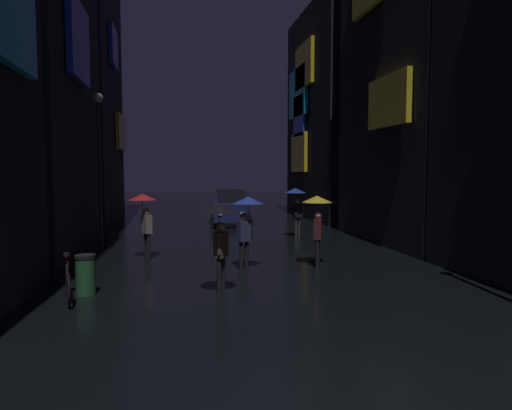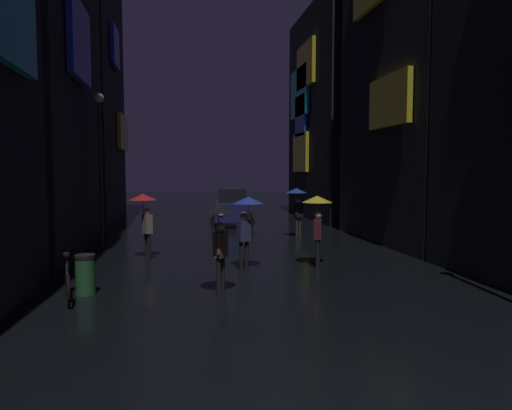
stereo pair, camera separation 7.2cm
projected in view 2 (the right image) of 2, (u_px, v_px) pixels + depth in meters
building_left_far at (76, 48)px, 24.61m from camera, size 4.25×8.55×18.92m
building_right_mid at (424, 44)px, 17.98m from camera, size 4.25×7.66×15.68m
building_right_far at (338, 115)px, 27.53m from camera, size 4.25×8.84×12.47m
pedestrian_midstreet_centre_red at (144, 208)px, 14.71m from camera, size 0.90×0.90×2.12m
pedestrian_foreground_right_blue at (247, 212)px, 13.05m from camera, size 0.90×0.90×2.12m
pedestrian_foreground_left_black at (219, 223)px, 10.42m from camera, size 0.90×0.90×2.12m
pedestrian_midstreet_left_yellow at (317, 211)px, 13.51m from camera, size 0.90×0.90×2.12m
pedestrian_near_crossing_blue at (297, 199)px, 19.61m from camera, size 0.90×0.90×2.12m
bicycle_parked_at_storefront at (68, 282)px, 10.09m from camera, size 0.50×1.78×0.96m
car_distant at (232, 207)px, 24.26m from camera, size 2.59×4.30×1.92m
streetlamp_left_far at (100, 152)px, 16.97m from camera, size 0.36×0.36×5.73m
trash_bin at (85, 274)px, 10.52m from camera, size 0.46×0.46×0.93m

